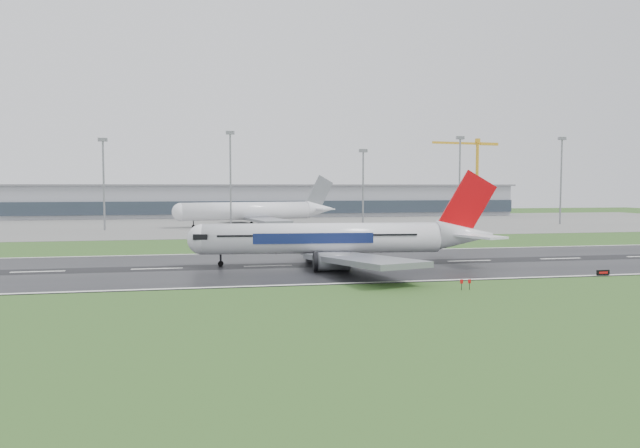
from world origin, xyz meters
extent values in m
plane|color=#2A4F1D|center=(0.00, 0.00, 0.00)|extent=(520.00, 520.00, 0.00)
cube|color=black|center=(0.00, 0.00, 0.05)|extent=(400.00, 45.00, 0.10)
cube|color=slate|center=(0.00, 125.00, 0.04)|extent=(400.00, 130.00, 0.08)
cube|color=gray|center=(0.00, 185.00, 7.50)|extent=(240.00, 36.00, 15.00)
cylinder|color=gray|center=(-65.48, 100.00, 14.95)|extent=(0.64, 0.64, 29.89)
cylinder|color=gray|center=(-23.17, 100.00, 16.46)|extent=(0.64, 0.64, 32.91)
cylinder|color=gray|center=(24.74, 100.00, 13.62)|extent=(0.64, 0.64, 27.23)
cylinder|color=gray|center=(62.29, 100.00, 16.24)|extent=(0.64, 0.64, 32.47)
cylinder|color=gray|center=(104.51, 100.00, 16.42)|extent=(0.64, 0.64, 32.83)
camera|label=1|loc=(-30.68, -108.44, 14.86)|focal=33.02mm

